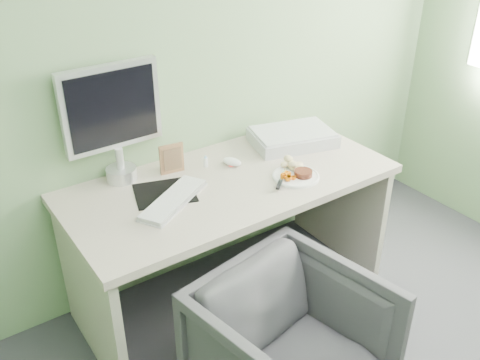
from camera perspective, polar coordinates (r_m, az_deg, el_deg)
wall_back at (r=2.65m, az=-5.82°, el=15.22°), size 3.50×0.00×3.50m
desk at (r=2.67m, az=-0.99°, el=-3.33°), size 1.60×0.75×0.73m
plate at (r=2.61m, az=5.96°, el=0.38°), size 0.23×0.23×0.01m
steak at (r=2.60m, az=6.76°, el=0.73°), size 0.11×0.11×0.03m
potato_pile at (r=2.65m, az=5.71°, el=1.70°), size 0.10×0.08×0.05m
carrot_heap at (r=2.56m, az=5.22°, el=0.54°), size 0.07×0.06×0.04m
steak_knife at (r=2.52m, az=4.35°, el=-0.15°), size 0.17×0.15×0.01m
mousepad at (r=2.49m, az=-8.05°, el=-1.35°), size 0.33×0.31×0.00m
keyboard at (r=2.41m, az=-7.12°, el=-2.04°), size 0.41×0.31×0.02m
computer_mouse at (r=2.70m, az=-0.85°, el=1.95°), size 0.09×0.12×0.04m
photo_frame at (r=2.63m, az=-7.30°, el=2.27°), size 0.12×0.03×0.15m
eyedrop_bottle at (r=2.69m, az=-3.69°, el=2.01°), size 0.02×0.02×0.07m
scanner at (r=2.93m, az=5.61°, el=4.48°), size 0.49×0.39×0.07m
monitor at (r=2.52m, az=-13.40°, el=6.53°), size 0.47×0.15×0.56m
desk_chair at (r=2.30m, az=5.59°, el=-17.61°), size 0.78×0.79×0.63m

